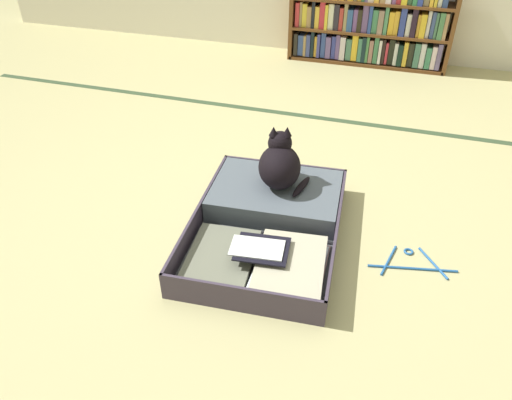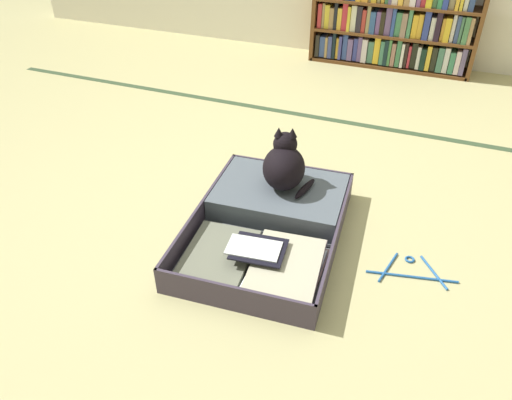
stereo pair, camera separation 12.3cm
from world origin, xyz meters
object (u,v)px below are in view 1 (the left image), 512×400
at_px(bookshelf, 370,17).
at_px(black_cat, 280,164).
at_px(open_suitcase, 271,219).
at_px(clothes_hanger, 411,263).

height_order(bookshelf, black_cat, bookshelf).
relative_size(open_suitcase, clothes_hanger, 2.63).
bearing_deg(open_suitcase, bookshelf, 86.60).
bearing_deg(open_suitcase, black_cat, 94.30).
relative_size(bookshelf, open_suitcase, 1.32).
relative_size(open_suitcase, black_cat, 3.29).
height_order(open_suitcase, clothes_hanger, open_suitcase).
distance_m(black_cat, clothes_hanger, 0.71).
bearing_deg(bookshelf, clothes_hanger, -78.25).
height_order(black_cat, clothes_hanger, black_cat).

